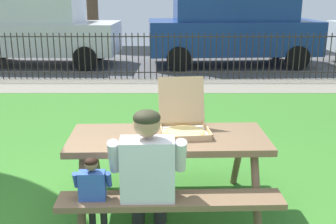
% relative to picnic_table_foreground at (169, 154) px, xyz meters
% --- Properties ---
extents(ground, '(28.00, 10.89, 0.02)m').
position_rel_picnic_table_foreground_xyz_m(ground, '(-0.63, 0.69, -0.61)').
color(ground, '#3C7F2C').
extents(cobblestone_walkway, '(28.00, 1.40, 0.01)m').
position_rel_picnic_table_foreground_xyz_m(cobblestone_walkway, '(-0.63, 5.44, -0.60)').
color(cobblestone_walkway, gray).
extents(street_asphalt, '(28.00, 6.01, 0.01)m').
position_rel_picnic_table_foreground_xyz_m(street_asphalt, '(-0.63, 9.14, -0.60)').
color(street_asphalt, '#515154').
extents(picnic_table_foreground, '(1.84, 1.53, 0.79)m').
position_rel_picnic_table_foreground_xyz_m(picnic_table_foreground, '(0.00, 0.00, 0.00)').
color(picnic_table_foreground, brown).
rests_on(picnic_table_foreground, ground).
extents(pizza_box_open, '(0.50, 0.56, 0.48)m').
position_rel_picnic_table_foreground_xyz_m(pizza_box_open, '(0.14, 0.13, 0.26)').
color(pizza_box_open, tan).
rests_on(pizza_box_open, picnic_table_foreground).
extents(adult_at_table, '(0.62, 0.60, 1.19)m').
position_rel_picnic_table_foreground_xyz_m(adult_at_table, '(-0.17, -0.51, 0.06)').
color(adult_at_table, '#303030').
rests_on(adult_at_table, ground).
extents(child_at_table, '(0.30, 0.30, 0.81)m').
position_rel_picnic_table_foreground_xyz_m(child_at_table, '(-0.60, -0.55, -0.10)').
color(child_at_table, '#2F2F2F').
rests_on(child_at_table, ground).
extents(iron_fence_streetside, '(21.05, 0.03, 1.09)m').
position_rel_picnic_table_foreground_xyz_m(iron_fence_streetside, '(-0.63, 6.14, -0.04)').
color(iron_fence_streetside, '#2D2823').
rests_on(iron_fence_streetside, ground).
extents(parked_car_center, '(4.47, 2.07, 1.94)m').
position_rel_picnic_table_foreground_xyz_m(parked_car_center, '(-3.64, 8.11, 0.41)').
color(parked_car_center, white).
rests_on(parked_car_center, ground).
extents(parked_car_right, '(4.70, 2.16, 2.08)m').
position_rel_picnic_table_foreground_xyz_m(parked_car_right, '(1.79, 8.11, 0.50)').
color(parked_car_right, navy).
rests_on(parked_car_right, ground).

